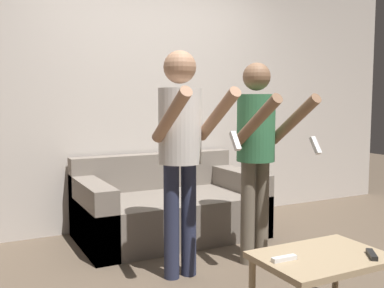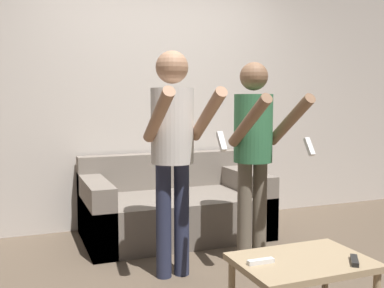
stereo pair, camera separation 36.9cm
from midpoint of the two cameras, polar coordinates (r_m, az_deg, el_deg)
name	(u,v)px [view 1 (the left image)]	position (r m, az deg, el deg)	size (l,w,h in m)	color
ground_plane	(223,275)	(3.39, 0.76, -16.34)	(14.00, 14.00, 0.00)	brown
wall_back	(144,92)	(4.58, -8.39, 6.59)	(6.40, 0.06, 2.70)	beige
couch	(168,209)	(4.24, -5.53, -8.23)	(1.66, 0.94, 0.74)	slate
person_standing_left	(181,139)	(3.13, -4.77, 0.59)	(0.42, 0.65, 1.61)	#282D47
person_standing_right	(257,142)	(3.43, 5.29, 0.24)	(0.41, 0.67, 1.55)	#6B6051
coffee_table	(322,263)	(2.67, 12.28, -14.62)	(0.73, 0.51, 0.40)	tan
remote_near	(372,255)	(2.69, 18.19, -13.26)	(0.12, 0.14, 0.02)	black
remote_far	(284,259)	(2.52, 7.44, -14.29)	(0.15, 0.04, 0.02)	white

